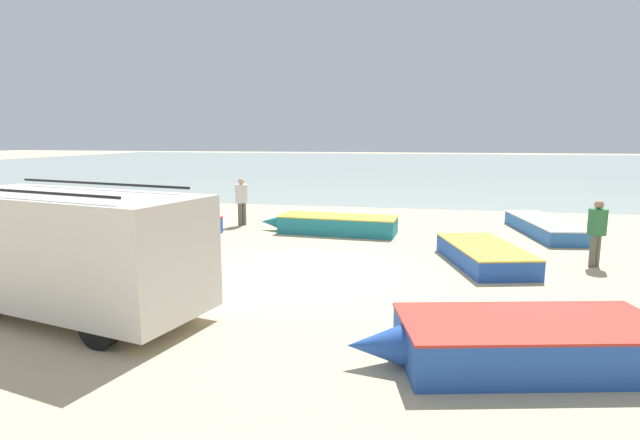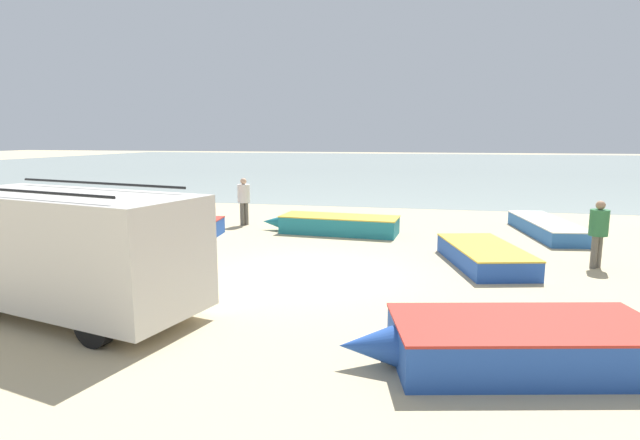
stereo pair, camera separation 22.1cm
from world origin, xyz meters
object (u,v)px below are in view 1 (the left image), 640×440
(fishing_rowboat_1, at_px, (184,235))
(fishing_rowboat_3, at_px, (520,343))
(fisherman_0, at_px, (597,227))
(fisherman_1, at_px, (242,197))
(fishing_rowboat_0, at_px, (483,254))
(parked_van, at_px, (68,249))
(fishing_rowboat_4, at_px, (151,212))
(fishing_rowboat_2, at_px, (333,224))
(fishing_rowboat_5, at_px, (541,226))

(fishing_rowboat_1, relative_size, fishing_rowboat_3, 1.13)
(fisherman_0, xyz_separation_m, fisherman_1, (-11.15, 4.04, 0.03))
(fishing_rowboat_1, bearing_deg, fishing_rowboat_0, -101.28)
(parked_van, distance_m, fishing_rowboat_3, 7.98)
(fishing_rowboat_4, xyz_separation_m, fisherman_0, (15.20, -4.47, 0.71))
(fishing_rowboat_2, distance_m, fisherman_1, 3.86)
(fishing_rowboat_0, bearing_deg, parked_van, 110.55)
(fishing_rowboat_0, xyz_separation_m, fishing_rowboat_2, (-4.65, 3.41, 0.05))
(fishing_rowboat_1, bearing_deg, fisherman_1, -16.77)
(fishing_rowboat_2, bearing_deg, fisherman_0, 161.05)
(fishing_rowboat_5, xyz_separation_m, fisherman_1, (-10.86, -0.60, 0.83))
(fisherman_0, distance_m, fisherman_1, 11.86)
(parked_van, height_order, fishing_rowboat_1, parked_van)
(parked_van, bearing_deg, fishing_rowboat_5, -122.30)
(parked_van, bearing_deg, fishing_rowboat_4, -54.34)
(fishing_rowboat_1, bearing_deg, fishing_rowboat_4, 33.47)
(fishing_rowboat_4, bearing_deg, fisherman_0, -110.87)
(fishing_rowboat_3, bearing_deg, fisherman_1, -64.75)
(fishing_rowboat_3, height_order, fishing_rowboat_5, fishing_rowboat_3)
(fishing_rowboat_3, bearing_deg, fisherman_0, -127.78)
(fishing_rowboat_1, relative_size, fisherman_0, 3.10)
(fishing_rowboat_3, bearing_deg, fishing_rowboat_5, -116.53)
(parked_van, xyz_separation_m, fishing_rowboat_4, (-4.32, 10.33, -0.94))
(fishing_rowboat_2, height_order, fisherman_0, fisherman_0)
(parked_van, relative_size, fisherman_0, 3.29)
(parked_van, distance_m, fisherman_0, 12.35)
(fishing_rowboat_2, bearing_deg, fishing_rowboat_1, 36.48)
(fishing_rowboat_3, xyz_separation_m, fishing_rowboat_4, (-12.23, 10.86, -0.01))
(parked_van, height_order, fishing_rowboat_4, parked_van)
(fishing_rowboat_1, bearing_deg, fishing_rowboat_3, -134.80)
(fishing_rowboat_5, bearing_deg, fisherman_0, 175.48)
(fishing_rowboat_4, bearing_deg, fishing_rowboat_3, -136.08)
(fishing_rowboat_2, distance_m, fishing_rowboat_3, 10.56)
(fishing_rowboat_3, bearing_deg, fishing_rowboat_4, -54.45)
(fishing_rowboat_4, relative_size, fisherman_1, 2.64)
(parked_van, bearing_deg, fishing_rowboat_3, -170.87)
(parked_van, relative_size, fishing_rowboat_4, 1.20)
(fisherman_0, bearing_deg, parked_van, 80.06)
(fishing_rowboat_3, distance_m, fisherman_1, 13.27)
(fishing_rowboat_4, relative_size, fisherman_0, 2.73)
(fishing_rowboat_0, relative_size, fishing_rowboat_2, 0.87)
(fishing_rowboat_3, bearing_deg, parked_van, -16.66)
(fishing_rowboat_2, xyz_separation_m, fishing_rowboat_3, (4.49, -9.56, 0.03))
(fishing_rowboat_2, relative_size, fisherman_1, 2.76)
(fishing_rowboat_1, bearing_deg, parked_van, -178.90)
(fishing_rowboat_4, distance_m, fisherman_1, 4.14)
(fishing_rowboat_0, height_order, fishing_rowboat_4, fishing_rowboat_4)
(fishing_rowboat_0, distance_m, fisherman_0, 2.93)
(parked_van, distance_m, fishing_rowboat_4, 11.24)
(fishing_rowboat_3, xyz_separation_m, fisherman_0, (2.97, 6.39, 0.70))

